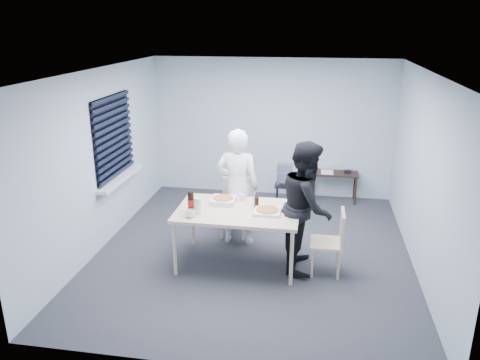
% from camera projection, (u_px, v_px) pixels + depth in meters
% --- Properties ---
extents(room, '(5.00, 5.00, 5.00)m').
position_uv_depth(room, '(116.00, 143.00, 7.16)').
color(room, '#323137').
rests_on(room, ground).
extents(dining_table, '(1.65, 1.05, 0.80)m').
position_uv_depth(dining_table, '(238.00, 214.00, 6.33)').
color(dining_table, beige).
rests_on(dining_table, ground).
extents(chair_far, '(0.42, 0.42, 0.89)m').
position_uv_depth(chair_far, '(235.00, 202.00, 7.36)').
color(chair_far, beige).
rests_on(chair_far, ground).
extents(chair_right, '(0.42, 0.42, 0.89)m').
position_uv_depth(chair_right, '(333.00, 238.00, 6.14)').
color(chair_right, beige).
rests_on(chair_right, ground).
extents(person_white, '(0.65, 0.42, 1.77)m').
position_uv_depth(person_white, '(237.00, 187.00, 6.92)').
color(person_white, white).
rests_on(person_white, ground).
extents(person_black, '(0.47, 0.86, 1.77)m').
position_uv_depth(person_black, '(307.00, 206.00, 6.20)').
color(person_black, black).
rests_on(person_black, ground).
extents(side_table, '(0.84, 0.37, 0.56)m').
position_uv_depth(side_table, '(335.00, 177.00, 8.69)').
color(side_table, black).
rests_on(side_table, ground).
extents(stool, '(0.33, 0.33, 0.46)m').
position_uv_depth(stool, '(284.00, 190.00, 8.39)').
color(stool, black).
rests_on(stool, ground).
extents(backpack, '(0.27, 0.19, 0.37)m').
position_uv_depth(backpack, '(285.00, 175.00, 8.29)').
color(backpack, '#595D66').
rests_on(backpack, stool).
extents(pizza_box_a, '(0.33, 0.33, 0.08)m').
position_uv_depth(pizza_box_a, '(223.00, 200.00, 6.53)').
color(pizza_box_a, white).
rests_on(pizza_box_a, dining_table).
extents(pizza_box_b, '(0.35, 0.35, 0.05)m').
position_uv_depth(pizza_box_b, '(267.00, 211.00, 6.21)').
color(pizza_box_b, white).
rests_on(pizza_box_b, dining_table).
extents(mug_a, '(0.17, 0.17, 0.10)m').
position_uv_depth(mug_a, '(191.00, 214.00, 6.05)').
color(mug_a, white).
rests_on(mug_a, dining_table).
extents(mug_b, '(0.10, 0.10, 0.09)m').
position_uv_depth(mug_b, '(243.00, 197.00, 6.62)').
color(mug_b, white).
rests_on(mug_b, dining_table).
extents(cola_glass, '(0.08, 0.08, 0.14)m').
position_uv_depth(cola_glass, '(256.00, 202.00, 6.36)').
color(cola_glass, black).
rests_on(cola_glass, dining_table).
extents(soda_bottle, '(0.09, 0.09, 0.28)m').
position_uv_depth(soda_bottle, '(191.00, 202.00, 6.21)').
color(soda_bottle, black).
rests_on(soda_bottle, dining_table).
extents(plastic_cups, '(0.11, 0.11, 0.22)m').
position_uv_depth(plastic_cups, '(198.00, 206.00, 6.15)').
color(plastic_cups, silver).
rests_on(plastic_cups, dining_table).
extents(rubber_band, '(0.06, 0.06, 0.00)m').
position_uv_depth(rubber_band, '(253.00, 221.00, 5.96)').
color(rubber_band, red).
rests_on(rubber_band, dining_table).
extents(papers, '(0.29, 0.35, 0.01)m').
position_uv_depth(papers, '(327.00, 172.00, 8.68)').
color(papers, white).
rests_on(papers, side_table).
extents(black_box, '(0.13, 0.10, 0.05)m').
position_uv_depth(black_box, '(348.00, 172.00, 8.62)').
color(black_box, black).
rests_on(black_box, side_table).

